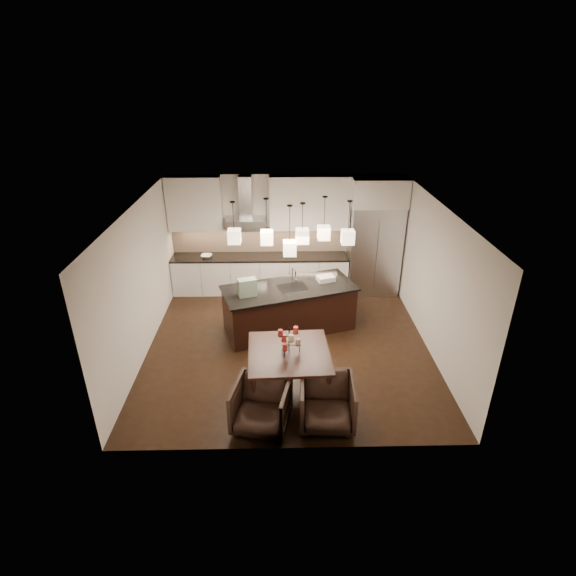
{
  "coord_description": "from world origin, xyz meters",
  "views": [
    {
      "loc": [
        -0.17,
        -7.59,
        4.97
      ],
      "look_at": [
        0.0,
        0.2,
        1.15
      ],
      "focal_mm": 28.0,
      "sensor_mm": 36.0,
      "label": 1
    }
  ],
  "objects_px": {
    "refrigerator": "(374,250)",
    "island_body": "(289,309)",
    "armchair_right": "(327,402)",
    "dining_table": "(289,372)",
    "armchair_left": "(261,406)"
  },
  "relations": [
    {
      "from": "armchair_right",
      "to": "refrigerator",
      "type": "bearing_deg",
      "value": 74.23
    },
    {
      "from": "refrigerator",
      "to": "armchair_right",
      "type": "height_order",
      "value": "refrigerator"
    },
    {
      "from": "refrigerator",
      "to": "armchair_right",
      "type": "bearing_deg",
      "value": -108.67
    },
    {
      "from": "island_body",
      "to": "armchair_right",
      "type": "xyz_separation_m",
      "value": [
        0.51,
        -2.85,
        -0.07
      ]
    },
    {
      "from": "refrigerator",
      "to": "armchair_left",
      "type": "distance_m",
      "value": 5.35
    },
    {
      "from": "island_body",
      "to": "refrigerator",
      "type": "bearing_deg",
      "value": 22.47
    },
    {
      "from": "armchair_right",
      "to": "dining_table",
      "type": "bearing_deg",
      "value": 129.05
    },
    {
      "from": "armchair_right",
      "to": "island_body",
      "type": "bearing_deg",
      "value": 103.06
    },
    {
      "from": "refrigerator",
      "to": "armchair_left",
      "type": "relative_size",
      "value": 2.55
    },
    {
      "from": "island_body",
      "to": "dining_table",
      "type": "height_order",
      "value": "island_body"
    },
    {
      "from": "refrigerator",
      "to": "island_body",
      "type": "bearing_deg",
      "value": -139.61
    },
    {
      "from": "dining_table",
      "to": "refrigerator",
      "type": "bearing_deg",
      "value": 58.5
    },
    {
      "from": "armchair_left",
      "to": "armchair_right",
      "type": "relative_size",
      "value": 0.99
    },
    {
      "from": "dining_table",
      "to": "armchair_left",
      "type": "relative_size",
      "value": 1.57
    },
    {
      "from": "island_body",
      "to": "armchair_left",
      "type": "xyz_separation_m",
      "value": [
        -0.49,
        -2.89,
        -0.07
      ]
    }
  ]
}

